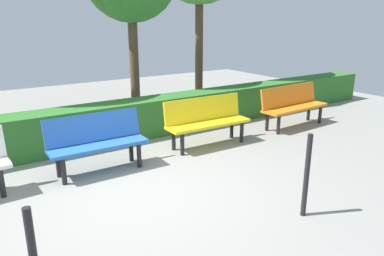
{
  "coord_description": "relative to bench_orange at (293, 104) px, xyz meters",
  "views": [
    {
      "loc": [
        1.83,
        4.16,
        2.22
      ],
      "look_at": [
        -1.24,
        -0.42,
        0.55
      ],
      "focal_mm": 34.14,
      "sensor_mm": 36.0,
      "label": 1
    }
  ],
  "objects": [
    {
      "name": "hedge_row",
      "position": [
        3.17,
        -1.15,
        -0.12
      ],
      "size": [
        13.38,
        0.58,
        0.72
      ],
      "primitive_type": "cube",
      "color": "#2D6B28",
      "rests_on": "ground_plane"
    },
    {
      "name": "bench_yellow",
      "position": [
        2.22,
        -0.04,
        -0.0
      ],
      "size": [
        1.59,
        0.51,
        0.86
      ],
      "rotation": [
        0.0,
        0.0,
        -0.04
      ],
      "color": "yellow",
      "rests_on": "ground_plane"
    },
    {
      "name": "bench_blue",
      "position": [
        4.26,
        -0.0,
        -0.0
      ],
      "size": [
        1.44,
        0.49,
        0.86
      ],
      "rotation": [
        0.0,
        0.0,
        -0.02
      ],
      "color": "blue",
      "rests_on": "ground_plane"
    },
    {
      "name": "railing_post_mid",
      "position": [
        2.74,
        2.61,
        0.02
      ],
      "size": [
        0.06,
        0.06,
        1.0
      ],
      "primitive_type": "cylinder",
      "color": "black",
      "rests_on": "ground_plane"
    },
    {
      "name": "bench_orange",
      "position": [
        0.0,
        0.0,
        0.0
      ],
      "size": [
        1.66,
        0.52,
        0.86
      ],
      "rotation": [
        0.0,
        0.0,
        0.04
      ],
      "color": "orange",
      "rests_on": "ground_plane"
    },
    {
      "name": "ground_plane",
      "position": [
        4.1,
        0.88,
        -0.48
      ],
      "size": [
        17.38,
        17.38,
        0.0
      ],
      "primitive_type": "plane",
      "color": "gray"
    }
  ]
}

